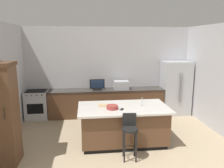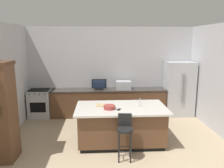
{
  "view_description": "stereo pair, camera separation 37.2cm",
  "coord_description": "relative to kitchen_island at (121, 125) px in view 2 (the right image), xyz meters",
  "views": [
    {
      "loc": [
        -0.77,
        -2.78,
        2.51
      ],
      "look_at": [
        -0.05,
        3.27,
        1.3
      ],
      "focal_mm": 35.6,
      "sensor_mm": 36.0,
      "label": 1
    },
    {
      "loc": [
        -0.4,
        -2.81,
        2.51
      ],
      "look_at": [
        -0.05,
        3.27,
        1.3
      ],
      "focal_mm": 35.6,
      "sensor_mm": 36.0,
      "label": 2
    }
  ],
  "objects": [
    {
      "name": "counter_back",
      "position": [
        -0.22,
        2.06,
        -0.02
      ],
      "size": [
        3.8,
        0.62,
        0.9
      ],
      "color": "brown",
      "rests_on": "ground_plane"
    },
    {
      "name": "fruit_bowl",
      "position": [
        -0.29,
        -0.14,
        0.49
      ],
      "size": [
        0.27,
        0.27,
        0.09
      ],
      "primitive_type": "cylinder",
      "color": "#993833",
      "rests_on": "kitchen_island"
    },
    {
      "name": "range_oven",
      "position": [
        -2.48,
        2.06,
        -0.01
      ],
      "size": [
        0.71,
        0.63,
        0.92
      ],
      "color": "#B7BABF",
      "rests_on": "ground_plane"
    },
    {
      "name": "sink_faucet_island",
      "position": [
        0.46,
        0.0,
        0.56
      ],
      "size": [
        0.02,
        0.02,
        0.22
      ],
      "primitive_type": "cylinder",
      "color": "#B2B2B7",
      "rests_on": "kitchen_island"
    },
    {
      "name": "microwave",
      "position": [
        0.28,
        2.06,
        0.57
      ],
      "size": [
        0.48,
        0.36,
        0.27
      ],
      "primitive_type": "cube",
      "color": "#B7BABF",
      "rests_on": "counter_back"
    },
    {
      "name": "tv_monitor",
      "position": [
        -0.53,
        2.01,
        0.59
      ],
      "size": [
        0.48,
        0.16,
        0.35
      ],
      "color": "black",
      "rests_on": "counter_back"
    },
    {
      "name": "bar_stool_center",
      "position": [
        0.0,
        -0.79,
        0.12
      ],
      "size": [
        0.34,
        0.35,
        0.98
      ],
      "rotation": [
        0.0,
        0.0,
        -0.1
      ],
      "color": "black",
      "rests_on": "ground_plane"
    },
    {
      "name": "sink_faucet_back",
      "position": [
        -0.34,
        2.16,
        0.55
      ],
      "size": [
        0.02,
        0.02,
        0.24
      ],
      "primitive_type": "cylinder",
      "color": "#B2B2B7",
      "rests_on": "counter_back"
    },
    {
      "name": "cutting_board",
      "position": [
        -0.41,
        0.13,
        0.46
      ],
      "size": [
        0.42,
        0.31,
        0.02
      ],
      "primitive_type": "cube",
      "rotation": [
        0.0,
        0.0,
        -0.19
      ],
      "color": "tan",
      "rests_on": "kitchen_island"
    },
    {
      "name": "wall_back",
      "position": [
        -0.11,
        2.44,
        1.0
      ],
      "size": [
        6.06,
        0.12,
        2.95
      ],
      "primitive_type": "cube",
      "color": "#BCBCC1",
      "rests_on": "ground_plane"
    },
    {
      "name": "cell_phone",
      "position": [
        -0.07,
        -0.21,
        0.45
      ],
      "size": [
        0.12,
        0.17,
        0.01
      ],
      "primitive_type": "cube",
      "rotation": [
        0.0,
        0.0,
        -0.38
      ],
      "color": "black",
      "rests_on": "kitchen_island"
    },
    {
      "name": "refrigerator",
      "position": [
        2.15,
        2.01,
        0.43
      ],
      "size": [
        0.91,
        0.74,
        1.81
      ],
      "color": "#B7BABF",
      "rests_on": "ground_plane"
    },
    {
      "name": "kitchen_island",
      "position": [
        0.0,
        0.0,
        0.0
      ],
      "size": [
        2.18,
        1.24,
        0.92
      ],
      "color": "black",
      "rests_on": "ground_plane"
    }
  ]
}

